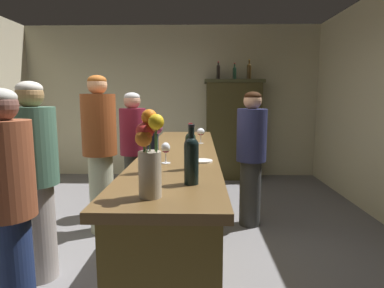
{
  "coord_description": "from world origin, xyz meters",
  "views": [
    {
      "loc": [
        0.53,
        -2.85,
        1.49
      ],
      "look_at": [
        0.46,
        0.09,
        1.06
      ],
      "focal_mm": 29.77,
      "sensor_mm": 36.0,
      "label": 1
    }
  ],
  "objects_px": {
    "display_cabinet": "(233,128)",
    "patron_by_cabinet": "(35,174)",
    "wine_bottle_riesling": "(190,149)",
    "patron_in_navy": "(9,205)",
    "wine_glass_mid": "(166,149)",
    "wine_glass_front": "(201,133)",
    "patron_near_entrance": "(100,148)",
    "bar_counter": "(180,207)",
    "flower_arrangement": "(149,154)",
    "patron_tall": "(9,167)",
    "bartender": "(251,153)",
    "cheese_plate": "(203,161)",
    "patron_in_grey": "(133,147)",
    "display_bottle_midleft": "(235,72)",
    "wine_bottle_malbec": "(191,158)",
    "display_bottle_left": "(218,71)",
    "display_bottle_center": "(249,71)",
    "wine_bottle_merlot": "(152,148)"
  },
  "relations": [
    {
      "from": "wine_bottle_riesling",
      "to": "wine_bottle_malbec",
      "type": "relative_size",
      "value": 0.93
    },
    {
      "from": "display_cabinet",
      "to": "patron_by_cabinet",
      "type": "distance_m",
      "value": 3.85
    },
    {
      "from": "patron_in_navy",
      "to": "cheese_plate",
      "type": "bearing_deg",
      "value": -4.95
    },
    {
      "from": "flower_arrangement",
      "to": "wine_glass_front",
      "type": "bearing_deg",
      "value": 82.16
    },
    {
      "from": "wine_bottle_merlot",
      "to": "patron_in_grey",
      "type": "relative_size",
      "value": 0.21
    },
    {
      "from": "display_cabinet",
      "to": "patron_in_grey",
      "type": "xyz_separation_m",
      "value": [
        -1.45,
        -1.79,
        -0.07
      ]
    },
    {
      "from": "bar_counter",
      "to": "patron_in_navy",
      "type": "xyz_separation_m",
      "value": [
        -0.96,
        -0.93,
        0.34
      ]
    },
    {
      "from": "bar_counter",
      "to": "bartender",
      "type": "bearing_deg",
      "value": 49.35
    },
    {
      "from": "display_cabinet",
      "to": "display_bottle_left",
      "type": "xyz_separation_m",
      "value": [
        -0.28,
        0.0,
        1.01
      ]
    },
    {
      "from": "wine_bottle_merlot",
      "to": "wine_bottle_riesling",
      "type": "height_order",
      "value": "wine_bottle_merlot"
    },
    {
      "from": "wine_bottle_malbec",
      "to": "bartender",
      "type": "relative_size",
      "value": 0.2
    },
    {
      "from": "bar_counter",
      "to": "display_bottle_midleft",
      "type": "xyz_separation_m",
      "value": [
        0.78,
        3.06,
        1.41
      ]
    },
    {
      "from": "wine_bottle_riesling",
      "to": "patron_in_navy",
      "type": "height_order",
      "value": "patron_in_navy"
    },
    {
      "from": "display_cabinet",
      "to": "bartender",
      "type": "relative_size",
      "value": 1.16
    },
    {
      "from": "display_cabinet",
      "to": "display_bottle_left",
      "type": "distance_m",
      "value": 1.05
    },
    {
      "from": "patron_near_entrance",
      "to": "patron_by_cabinet",
      "type": "bearing_deg",
      "value": -87.51
    },
    {
      "from": "wine_glass_mid",
      "to": "display_bottle_center",
      "type": "height_order",
      "value": "display_bottle_center"
    },
    {
      "from": "wine_bottle_malbec",
      "to": "cheese_plate",
      "type": "relative_size",
      "value": 2.21
    },
    {
      "from": "patron_in_grey",
      "to": "cheese_plate",
      "type": "bearing_deg",
      "value": -4.88
    },
    {
      "from": "flower_arrangement",
      "to": "patron_tall",
      "type": "relative_size",
      "value": 0.26
    },
    {
      "from": "cheese_plate",
      "to": "display_bottle_midleft",
      "type": "distance_m",
      "value": 3.7
    },
    {
      "from": "display_bottle_midleft",
      "to": "display_bottle_left",
      "type": "bearing_deg",
      "value": 180.0
    },
    {
      "from": "cheese_plate",
      "to": "flower_arrangement",
      "type": "bearing_deg",
      "value": -106.94
    },
    {
      "from": "wine_glass_front",
      "to": "cheese_plate",
      "type": "distance_m",
      "value": 0.92
    },
    {
      "from": "display_bottle_center",
      "to": "patron_in_navy",
      "type": "height_order",
      "value": "display_bottle_center"
    },
    {
      "from": "bar_counter",
      "to": "display_cabinet",
      "type": "xyz_separation_m",
      "value": [
        0.78,
        3.06,
        0.42
      ]
    },
    {
      "from": "wine_bottle_malbec",
      "to": "wine_glass_front",
      "type": "xyz_separation_m",
      "value": [
        0.05,
        1.5,
        -0.03
      ]
    },
    {
      "from": "wine_bottle_merlot",
      "to": "flower_arrangement",
      "type": "height_order",
      "value": "flower_arrangement"
    },
    {
      "from": "display_cabinet",
      "to": "display_bottle_center",
      "type": "height_order",
      "value": "display_bottle_center"
    },
    {
      "from": "wine_glass_mid",
      "to": "display_bottle_left",
      "type": "height_order",
      "value": "display_bottle_left"
    },
    {
      "from": "wine_glass_mid",
      "to": "wine_glass_front",
      "type": "bearing_deg",
      "value": 75.77
    },
    {
      "from": "cheese_plate",
      "to": "display_bottle_left",
      "type": "bearing_deg",
      "value": 85.09
    },
    {
      "from": "wine_glass_front",
      "to": "display_bottle_center",
      "type": "relative_size",
      "value": 0.44
    },
    {
      "from": "wine_glass_front",
      "to": "bar_counter",
      "type": "bearing_deg",
      "value": -112.6
    },
    {
      "from": "display_bottle_center",
      "to": "patron_in_navy",
      "type": "xyz_separation_m",
      "value": [
        -2.0,
        -4.0,
        -1.1
      ]
    },
    {
      "from": "display_bottle_midleft",
      "to": "wine_bottle_riesling",
      "type": "bearing_deg",
      "value": -100.08
    },
    {
      "from": "display_bottle_midleft",
      "to": "flower_arrangement",
      "type": "bearing_deg",
      "value": -100.92
    },
    {
      "from": "wine_bottle_malbec",
      "to": "display_bottle_midleft",
      "type": "bearing_deg",
      "value": 80.96
    },
    {
      "from": "display_cabinet",
      "to": "display_bottle_left",
      "type": "relative_size",
      "value": 5.74
    },
    {
      "from": "wine_bottle_malbec",
      "to": "display_bottle_left",
      "type": "height_order",
      "value": "display_bottle_left"
    },
    {
      "from": "display_cabinet",
      "to": "wine_bottle_malbec",
      "type": "bearing_deg",
      "value": -98.94
    },
    {
      "from": "cheese_plate",
      "to": "display_bottle_midleft",
      "type": "height_order",
      "value": "display_bottle_midleft"
    },
    {
      "from": "patron_in_grey",
      "to": "wine_bottle_riesling",
      "type": "bearing_deg",
      "value": -9.67
    },
    {
      "from": "wine_bottle_riesling",
      "to": "patron_in_navy",
      "type": "xyz_separation_m",
      "value": [
        -1.07,
        -0.21,
        -0.31
      ]
    },
    {
      "from": "display_bottle_left",
      "to": "patron_tall",
      "type": "distance_m",
      "value": 3.78
    },
    {
      "from": "wine_glass_mid",
      "to": "patron_in_grey",
      "type": "relative_size",
      "value": 0.1
    },
    {
      "from": "wine_bottle_malbec",
      "to": "display_bottle_midleft",
      "type": "relative_size",
      "value": 1.11
    },
    {
      "from": "wine_glass_front",
      "to": "wine_bottle_riesling",
      "type": "bearing_deg",
      "value": -93.42
    },
    {
      "from": "bar_counter",
      "to": "wine_glass_front",
      "type": "relative_size",
      "value": 19.58
    },
    {
      "from": "wine_glass_mid",
      "to": "cheese_plate",
      "type": "distance_m",
      "value": 0.28
    }
  ]
}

